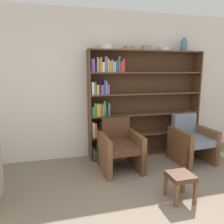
# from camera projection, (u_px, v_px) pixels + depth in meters

# --- Properties ---
(wall_back) EXTENTS (12.00, 0.06, 2.75)m
(wall_back) POSITION_uv_depth(u_px,v_px,m) (117.00, 85.00, 4.24)
(wall_back) COLOR silver
(wall_back) RESTS_ON ground
(bookshelf) EXTENTS (2.24, 0.30, 2.03)m
(bookshelf) POSITION_uv_depth(u_px,v_px,m) (134.00, 105.00, 4.23)
(bookshelf) COLOR brown
(bookshelf) RESTS_ON ground
(bowl_sage) EXTENTS (0.29, 0.29, 0.08)m
(bowl_sage) POSITION_uv_depth(u_px,v_px,m) (106.00, 47.00, 3.87)
(bowl_sage) COLOR silver
(bowl_sage) RESTS_ON bookshelf
(bowl_brass) EXTENTS (0.20, 0.20, 0.07)m
(bowl_brass) POSITION_uv_depth(u_px,v_px,m) (129.00, 48.00, 3.98)
(bowl_brass) COLOR tan
(bowl_brass) RESTS_ON bookshelf
(bowl_cream) EXTENTS (0.18, 0.18, 0.09)m
(bowl_cream) POSITION_uv_depth(u_px,v_px,m) (146.00, 48.00, 4.06)
(bowl_cream) COLOR gray
(bowl_cream) RESTS_ON bookshelf
(bowl_copper) EXTENTS (0.24, 0.24, 0.08)m
(bowl_copper) POSITION_uv_depth(u_px,v_px,m) (164.00, 48.00, 4.15)
(bowl_copper) COLOR silver
(bowl_copper) RESTS_ON bookshelf
(vase_tall) EXTENTS (0.13, 0.13, 0.25)m
(vase_tall) POSITION_uv_depth(u_px,v_px,m) (184.00, 46.00, 4.25)
(vase_tall) COLOR slate
(vase_tall) RESTS_ON bookshelf
(armchair_leather) EXTENTS (0.66, 0.70, 0.86)m
(armchair_leather) POSITION_uv_depth(u_px,v_px,m) (120.00, 147.00, 3.69)
(armchair_leather) COLOR brown
(armchair_leather) RESTS_ON ground
(armchair_cushioned) EXTENTS (0.69, 0.72, 0.86)m
(armchair_cushioned) POSITION_uv_depth(u_px,v_px,m) (191.00, 140.00, 4.03)
(armchair_cushioned) COLOR brown
(armchair_cushioned) RESTS_ON ground
(footstool) EXTENTS (0.31, 0.31, 0.36)m
(footstool) POSITION_uv_depth(u_px,v_px,m) (180.00, 179.00, 2.82)
(footstool) COLOR brown
(footstool) RESTS_ON ground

